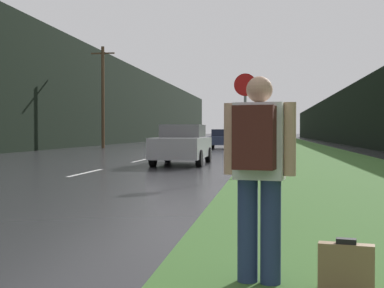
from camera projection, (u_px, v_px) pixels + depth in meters
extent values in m
cube|color=#386028|center=(295.00, 148.00, 40.15)|extent=(6.00, 240.00, 0.02)
cube|color=silver|center=(86.00, 173.00, 16.13)|extent=(0.12, 3.00, 0.01)
cube|color=silver|center=(141.00, 160.00, 23.06)|extent=(0.12, 3.00, 0.01)
cube|color=silver|center=(170.00, 154.00, 29.98)|extent=(0.12, 3.00, 0.01)
cube|color=silver|center=(188.00, 149.00, 36.91)|extent=(0.12, 3.00, 0.01)
cube|color=black|center=(105.00, 101.00, 52.47)|extent=(2.00, 140.00, 8.57)
cube|color=black|center=(356.00, 116.00, 49.14)|extent=(2.00, 140.00, 5.28)
cylinder|color=#4C3823|center=(103.00, 97.00, 39.87)|extent=(0.24, 0.24, 7.58)
cube|color=#4C3823|center=(103.00, 53.00, 39.79)|extent=(1.80, 0.10, 0.10)
cylinder|color=slate|center=(245.00, 137.00, 14.27)|extent=(0.07, 0.07, 2.19)
cylinder|color=#B71414|center=(245.00, 85.00, 14.24)|extent=(0.60, 0.02, 0.60)
cylinder|color=navy|center=(248.00, 231.00, 4.36)|extent=(0.17, 0.17, 0.86)
cylinder|color=navy|center=(271.00, 233.00, 4.30)|extent=(0.17, 0.17, 0.86)
cube|color=white|center=(259.00, 141.00, 4.32)|extent=(0.43, 0.29, 0.62)
sphere|color=tan|center=(259.00, 90.00, 4.31)|extent=(0.21, 0.21, 0.21)
cylinder|color=tan|center=(230.00, 139.00, 4.39)|extent=(0.10, 0.10, 0.59)
cylinder|color=tan|center=(290.00, 139.00, 4.24)|extent=(0.10, 0.10, 0.59)
cube|color=#471E19|center=(254.00, 138.00, 4.12)|extent=(0.34, 0.23, 0.50)
cube|color=olive|center=(346.00, 269.00, 4.10)|extent=(0.43, 0.18, 0.39)
cube|color=black|center=(346.00, 241.00, 4.10)|extent=(0.16, 0.10, 0.04)
cube|color=#9E9EA3|center=(182.00, 147.00, 20.22)|extent=(1.74, 4.58, 0.75)
cube|color=#5E5E61|center=(183.00, 131.00, 20.43)|extent=(1.48, 2.06, 0.49)
cylinder|color=black|center=(199.00, 158.00, 18.70)|extent=(0.20, 0.61, 0.61)
cylinder|color=black|center=(153.00, 158.00, 18.94)|extent=(0.20, 0.61, 0.61)
cylinder|color=black|center=(208.00, 155.00, 21.51)|extent=(0.20, 0.61, 0.61)
cylinder|color=black|center=(168.00, 155.00, 21.75)|extent=(0.20, 0.61, 0.61)
cube|color=#2D3856|center=(223.00, 140.00, 38.95)|extent=(1.91, 4.12, 0.60)
cube|color=#1B2134|center=(224.00, 133.00, 39.14)|extent=(1.62, 1.85, 0.51)
cylinder|color=black|center=(235.00, 144.00, 37.57)|extent=(0.20, 0.67, 0.67)
cylinder|color=black|center=(209.00, 144.00, 37.82)|extent=(0.20, 0.67, 0.67)
cylinder|color=black|center=(237.00, 144.00, 40.10)|extent=(0.20, 0.67, 0.67)
cylinder|color=black|center=(213.00, 144.00, 40.35)|extent=(0.20, 0.67, 0.67)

